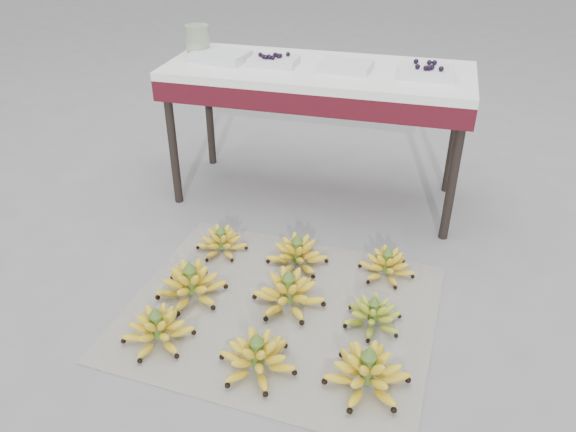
% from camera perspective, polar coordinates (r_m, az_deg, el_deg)
% --- Properties ---
extents(ground, '(60.00, 60.00, 0.00)m').
position_cam_1_polar(ground, '(2.42, 0.78, -8.68)').
color(ground, slate).
rests_on(ground, ground).
extents(newspaper_mat, '(1.32, 1.13, 0.01)m').
position_cam_1_polar(newspaper_mat, '(2.37, -0.78, -9.61)').
color(newspaper_mat, silver).
rests_on(newspaper_mat, ground).
extents(bunch_front_left, '(0.29, 0.29, 0.17)m').
position_cam_1_polar(bunch_front_left, '(2.26, -13.10, -11.16)').
color(bunch_front_left, yellow).
rests_on(bunch_front_left, newspaper_mat).
extents(bunch_front_center, '(0.33, 0.33, 0.17)m').
position_cam_1_polar(bunch_front_center, '(2.10, -3.14, -14.10)').
color(bunch_front_center, yellow).
rests_on(bunch_front_center, newspaper_mat).
extents(bunch_front_right, '(0.32, 0.32, 0.19)m').
position_cam_1_polar(bunch_front_right, '(2.06, 8.05, -15.45)').
color(bunch_front_right, yellow).
rests_on(bunch_front_right, newspaper_mat).
extents(bunch_mid_left, '(0.37, 0.37, 0.18)m').
position_cam_1_polar(bunch_mid_left, '(2.44, -9.79, -6.85)').
color(bunch_mid_left, yellow).
rests_on(bunch_mid_left, newspaper_mat).
extents(bunch_mid_center, '(0.32, 0.32, 0.18)m').
position_cam_1_polar(bunch_mid_center, '(2.36, 0.07, -7.80)').
color(bunch_mid_center, yellow).
rests_on(bunch_mid_center, newspaper_mat).
extents(bunch_mid_right, '(0.26, 0.26, 0.15)m').
position_cam_1_polar(bunch_mid_right, '(2.30, 8.64, -9.90)').
color(bunch_mid_right, '#8EA82A').
rests_on(bunch_mid_right, newspaper_mat).
extents(bunch_back_left, '(0.28, 0.28, 0.15)m').
position_cam_1_polar(bunch_back_left, '(2.71, -6.77, -2.66)').
color(bunch_back_left, yellow).
rests_on(bunch_back_left, newspaper_mat).
extents(bunch_back_center, '(0.34, 0.34, 0.17)m').
position_cam_1_polar(bunch_back_center, '(2.59, 0.95, -3.92)').
color(bunch_back_center, yellow).
rests_on(bunch_back_center, newspaper_mat).
extents(bunch_back_right, '(0.31, 0.31, 0.15)m').
position_cam_1_polar(bunch_back_right, '(2.57, 9.99, -4.94)').
color(bunch_back_right, yellow).
rests_on(bunch_back_right, newspaper_mat).
extents(vendor_table, '(1.54, 0.62, 0.74)m').
position_cam_1_polar(vendor_table, '(2.94, 3.04, 13.31)').
color(vendor_table, black).
rests_on(vendor_table, ground).
extents(tray_far_left, '(0.30, 0.24, 0.04)m').
position_cam_1_polar(tray_far_left, '(3.03, -6.86, 15.82)').
color(tray_far_left, silver).
rests_on(tray_far_left, vendor_table).
extents(tray_left, '(0.24, 0.17, 0.06)m').
position_cam_1_polar(tray_left, '(2.94, -1.46, 15.50)').
color(tray_left, silver).
rests_on(tray_left, vendor_table).
extents(tray_right, '(0.26, 0.20, 0.04)m').
position_cam_1_polar(tray_right, '(2.86, 5.88, 14.90)').
color(tray_right, silver).
rests_on(tray_right, vendor_table).
extents(tray_far_right, '(0.26, 0.19, 0.07)m').
position_cam_1_polar(tray_far_right, '(2.83, 13.90, 14.03)').
color(tray_far_right, silver).
rests_on(tray_far_right, vendor_table).
extents(glass_jar, '(0.16, 0.16, 0.16)m').
position_cam_1_polar(glass_jar, '(3.12, -9.15, 17.18)').
color(glass_jar, beige).
rests_on(glass_jar, vendor_table).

